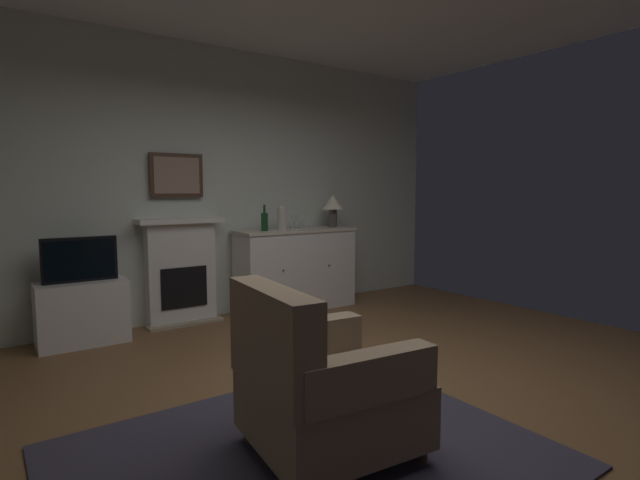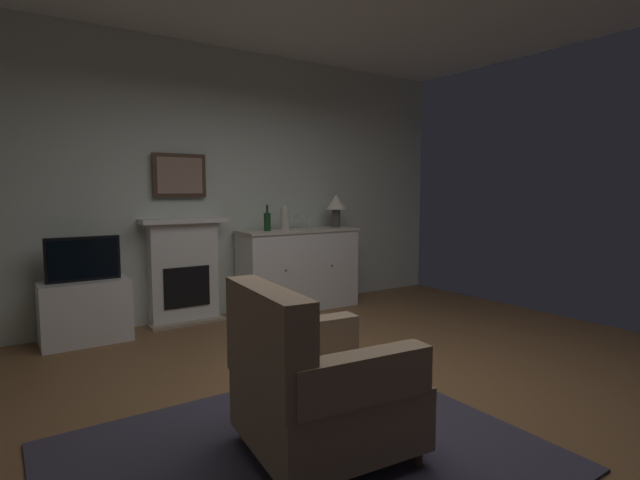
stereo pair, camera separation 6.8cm
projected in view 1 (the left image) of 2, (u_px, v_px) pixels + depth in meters
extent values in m
cube|color=brown|center=(370.00, 403.00, 3.29)|extent=(6.27, 5.37, 0.10)
cube|color=silver|center=(211.00, 183.00, 5.30)|extent=(6.27, 0.06, 2.92)
cube|color=#383342|center=(307.00, 457.00, 2.50)|extent=(2.38, 1.91, 0.02)
cube|color=white|center=(181.00, 273.00, 5.06)|extent=(0.70, 0.18, 1.05)
cube|color=tan|center=(185.00, 323.00, 5.03)|extent=(0.77, 0.20, 0.03)
cube|color=black|center=(184.00, 287.00, 4.99)|extent=(0.48, 0.02, 0.42)
cube|color=white|center=(180.00, 221.00, 4.98)|extent=(0.87, 0.27, 0.05)
cube|color=#473323|center=(177.00, 175.00, 4.99)|extent=(0.55, 0.03, 0.45)
cube|color=#9E7A6B|center=(177.00, 175.00, 4.97)|extent=(0.47, 0.01, 0.37)
cube|color=white|center=(296.00, 271.00, 5.66)|extent=(1.41, 0.45, 0.91)
cube|color=beige|center=(296.00, 231.00, 5.61)|extent=(1.44, 0.48, 0.03)
sphere|color=brown|center=(283.00, 271.00, 5.28)|extent=(0.02, 0.02, 0.02)
sphere|color=brown|center=(329.00, 266.00, 5.64)|extent=(0.02, 0.02, 0.02)
cylinder|color=#4C4742|center=(333.00, 218.00, 5.91)|extent=(0.10, 0.10, 0.22)
cone|color=#EFE5C6|center=(333.00, 202.00, 5.89)|extent=(0.26, 0.26, 0.18)
cylinder|color=#193F1E|center=(265.00, 222.00, 5.34)|extent=(0.08, 0.08, 0.20)
cylinder|color=#193F1E|center=(264.00, 209.00, 5.32)|extent=(0.03, 0.03, 0.09)
cylinder|color=silver|center=(293.00, 230.00, 5.53)|extent=(0.06, 0.06, 0.00)
cylinder|color=silver|center=(293.00, 225.00, 5.52)|extent=(0.01, 0.01, 0.09)
cone|color=silver|center=(293.00, 218.00, 5.52)|extent=(0.07, 0.07, 0.07)
cylinder|color=silver|center=(297.00, 229.00, 5.66)|extent=(0.06, 0.06, 0.00)
cylinder|color=silver|center=(297.00, 225.00, 5.65)|extent=(0.01, 0.01, 0.09)
cone|color=silver|center=(297.00, 218.00, 5.64)|extent=(0.07, 0.07, 0.07)
cylinder|color=silver|center=(306.00, 228.00, 5.70)|extent=(0.06, 0.06, 0.00)
cylinder|color=silver|center=(306.00, 224.00, 5.70)|extent=(0.01, 0.01, 0.09)
cone|color=silver|center=(306.00, 218.00, 5.69)|extent=(0.07, 0.07, 0.07)
cylinder|color=beige|center=(282.00, 220.00, 5.44)|extent=(0.11, 0.11, 0.24)
sphere|color=beige|center=(282.00, 209.00, 5.42)|extent=(0.08, 0.08, 0.08)
cube|color=white|center=(82.00, 312.00, 4.38)|extent=(0.75, 0.42, 0.57)
cube|color=black|center=(80.00, 259.00, 4.32)|extent=(0.62, 0.06, 0.40)
cube|color=black|center=(80.00, 260.00, 4.29)|extent=(0.57, 0.01, 0.35)
cube|color=#8C7259|center=(332.00, 407.00, 2.52)|extent=(0.87, 0.83, 0.32)
cube|color=#8C7259|center=(273.00, 340.00, 2.32)|extent=(0.23, 0.77, 0.50)
cube|color=#8C7259|center=(368.00, 377.00, 2.22)|extent=(0.73, 0.21, 0.22)
cube|color=#8C7259|center=(303.00, 340.00, 2.77)|extent=(0.73, 0.21, 0.22)
cylinder|color=#473323|center=(422.00, 457.00, 2.43)|extent=(0.05, 0.05, 0.10)
cylinder|color=#473323|center=(352.00, 407.00, 2.99)|extent=(0.05, 0.05, 0.10)
cylinder|color=#473323|center=(248.00, 435.00, 2.65)|extent=(0.05, 0.05, 0.10)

